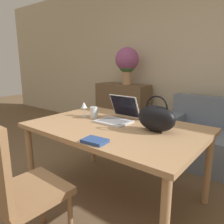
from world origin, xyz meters
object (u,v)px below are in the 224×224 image
wine_glass (84,106)px  flower_vase (127,62)px  chair (15,185)px  handbag (156,118)px  laptop (119,114)px  drinking_glass (94,112)px

wine_glass → flower_vase: flower_vase is taller
wine_glass → flower_vase: 1.67m
chair → handbag: (0.44, 1.00, 0.30)m
laptop → wine_glass: bearing=-169.3°
laptop → wine_glass: 0.41m
flower_vase → laptop: bearing=-57.6°
drinking_glass → flower_vase: 1.74m
laptop → flower_vase: (-0.92, 1.45, 0.49)m
wine_glass → flower_vase: (-0.52, 1.53, 0.45)m
laptop → wine_glass: size_ratio=2.39×
chair → wine_glass: size_ratio=6.44×
wine_glass → drinking_glass: bearing=-2.1°
wine_glass → flower_vase: size_ratio=0.24×
laptop → wine_glass: (-0.40, -0.08, 0.04)m
wine_glass → chair: bearing=-68.0°
handbag → flower_vase: size_ratio=0.53×
flower_vase → chair: bearing=-70.0°
laptop → drinking_glass: (-0.26, -0.08, -0.01)m
drinking_glass → wine_glass: wine_glass is taller
drinking_glass → wine_glass: bearing=177.9°
wine_glass → handbag: 0.84m
chair → handbag: 1.13m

